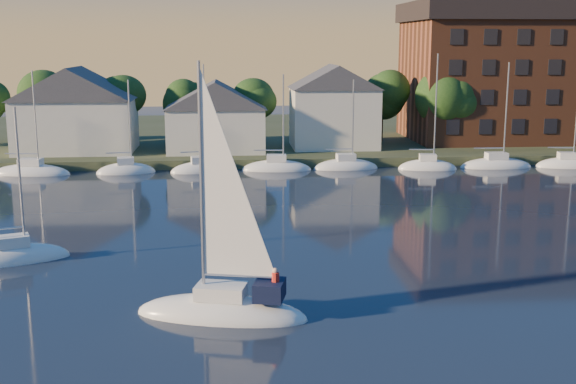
{
  "coord_description": "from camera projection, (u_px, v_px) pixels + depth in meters",
  "views": [
    {
      "loc": [
        -4.62,
        -26.53,
        13.27
      ],
      "look_at": [
        -0.57,
        22.0,
        3.2
      ],
      "focal_mm": 45.0,
      "sensor_mm": 36.0,
      "label": 1
    }
  ],
  "objects": [
    {
      "name": "tree_line",
      "position": [
        281.0,
        93.0,
        89.15
      ],
      "size": [
        93.4,
        5.4,
        8.9
      ],
      "color": "#3C281B",
      "rests_on": "shoreline_land"
    },
    {
      "name": "wooden_dock",
      "position": [
        271.0,
        166.0,
        79.7
      ],
      "size": [
        120.0,
        3.0,
        1.0
      ],
      "primitive_type": "cube",
      "color": "brown",
      "rests_on": "ground"
    },
    {
      "name": "ground",
      "position": [
        348.0,
        380.0,
        28.95
      ],
      "size": [
        260.0,
        260.0,
        0.0
      ],
      "primitive_type": "plane",
      "color": "black",
      "rests_on": "ground"
    },
    {
      "name": "clubhouse_east",
      "position": [
        334.0,
        105.0,
        85.97
      ],
      "size": [
        10.5,
        8.4,
        9.8
      ],
      "color": "white",
      "rests_on": "shoreline_land"
    },
    {
      "name": "clubhouse_west",
      "position": [
        76.0,
        109.0,
        82.57
      ],
      "size": [
        13.65,
        9.45,
        9.64
      ],
      "color": "white",
      "rests_on": "shoreline_land"
    },
    {
      "name": "hero_sailboat",
      "position": [
        224.0,
        306.0,
        35.58
      ],
      "size": [
        9.07,
        4.75,
        13.59
      ],
      "rotation": [
        0.0,
        0.0,
        2.9
      ],
      "color": "white",
      "rests_on": "ground"
    },
    {
      "name": "condo_block",
      "position": [
        527.0,
        71.0,
        93.12
      ],
      "size": [
        31.0,
        17.0,
        17.4
      ],
      "color": "brown",
      "rests_on": "shoreline_land"
    },
    {
      "name": "clubhouse_centre",
      "position": [
        216.0,
        115.0,
        83.05
      ],
      "size": [
        11.55,
        8.4,
        8.08
      ],
      "color": "white",
      "rests_on": "shoreline_land"
    },
    {
      "name": "moored_fleet",
      "position": [
        235.0,
        170.0,
        76.43
      ],
      "size": [
        79.5,
        2.4,
        12.05
      ],
      "color": "white",
      "rests_on": "ground"
    },
    {
      "name": "drifting_sailboat_left",
      "position": [
        15.0,
        260.0,
        44.68
      ],
      "size": [
        7.03,
        4.4,
        10.64
      ],
      "rotation": [
        0.0,
        0.0,
        0.36
      ],
      "color": "white",
      "rests_on": "ground"
    },
    {
      "name": "shoreline_land",
      "position": [
        261.0,
        139.0,
        102.15
      ],
      "size": [
        160.0,
        50.0,
        2.0
      ],
      "primitive_type": "cube",
      "color": "#333E24",
      "rests_on": "ground"
    }
  ]
}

